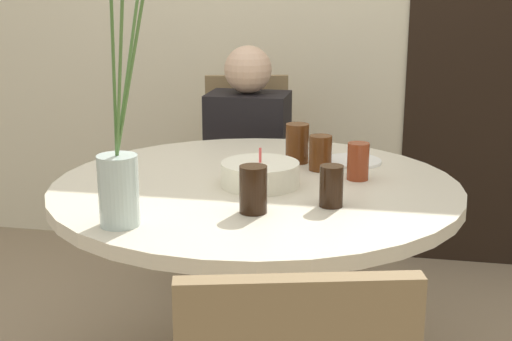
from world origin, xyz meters
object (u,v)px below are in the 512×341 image
Objects in this scene: flower_vase at (120,155)px; drink_glass_0 at (320,153)px; drink_glass_4 at (297,143)px; birthday_cake at (260,174)px; drink_glass_1 at (358,161)px; side_plate at (352,161)px; chair_left_flank at (247,166)px; drink_glass_3 at (331,186)px; person_guest at (248,179)px; drink_glass_2 at (253,189)px.

flower_vase is 6.18× the size of drink_glass_0.
drink_glass_4 is (0.34, 0.73, -0.12)m from flower_vase.
birthday_cake is 2.03× the size of drink_glass_1.
drink_glass_0 reaches higher than side_plate.
birthday_cake is at bearing -103.32° from drink_glass_4.
chair_left_flank is at bearing 89.38° from flower_vase.
chair_left_flank is at bearing 114.26° from drink_glass_4.
drink_glass_3 is at bearing -81.06° from chair_left_flank.
chair_left_flank is 0.89m from side_plate.
drink_glass_0 is at bearing -59.93° from person_guest.
side_plate is 0.50m from drink_glass_3.
drink_glass_2 is 0.22m from drink_glass_3.
chair_left_flank reaches higher than drink_glass_1.
birthday_cake and drink_glass_1 have the same top height.
side_plate is at bearing 55.49° from flower_vase.
birthday_cake is 0.28m from drink_glass_3.
drink_glass_2 is (-0.13, -0.47, 0.01)m from drink_glass_0.
person_guest is (-0.38, 0.65, -0.29)m from drink_glass_0.
birthday_cake is 0.53m from flower_vase.
birthday_cake is at bearing 96.69° from drink_glass_2.
side_plate is 0.18× the size of person_guest.
drink_glass_1 reaches higher than side_plate.
side_plate is 1.70× the size of drink_glass_3.
drink_glass_3 is at bearing -34.94° from birthday_cake.
birthday_cake is at bearing 145.06° from drink_glass_3.
drink_glass_1 is at bearing 23.63° from birthday_cake.
chair_left_flank is 4.71× the size of side_plate.
drink_glass_1 is 0.46m from drink_glass_2.
drink_glass_4 reaches higher than drink_glass_2.
person_guest is at bearing 113.56° from drink_glass_3.
chair_left_flank is 7.92× the size of drink_glass_1.
drink_glass_4 reaches higher than side_plate.
side_plate is at bearing 10.97° from drink_glass_4.
drink_glass_2 reaches higher than drink_glass_3.
drink_glass_4 is 0.12× the size of person_guest.
flower_vase is 6.17× the size of drink_glass_3.
drink_glass_4 is at bearing 76.68° from birthday_cake.
flower_vase reaches higher than person_guest.
drink_glass_1 is 0.28m from drink_glass_4.
drink_glass_0 is at bearing -129.28° from side_plate.
drink_glass_4 is at bearing -169.03° from side_plate.
birthday_cake is 0.32m from drink_glass_1.
flower_vase is (-0.27, -0.43, 0.15)m from birthday_cake.
person_guest is at bearing 104.11° from birthday_cake.
drink_glass_1 is at bearing 56.00° from drink_glass_2.
drink_glass_0 is 0.16m from drink_glass_1.
drink_glass_3 is 0.49m from drink_glass_4.
drink_glass_4 is at bearing 65.01° from flower_vase.
flower_vase is 0.79m from drink_glass_0.
drink_glass_4 reaches higher than drink_glass_1.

